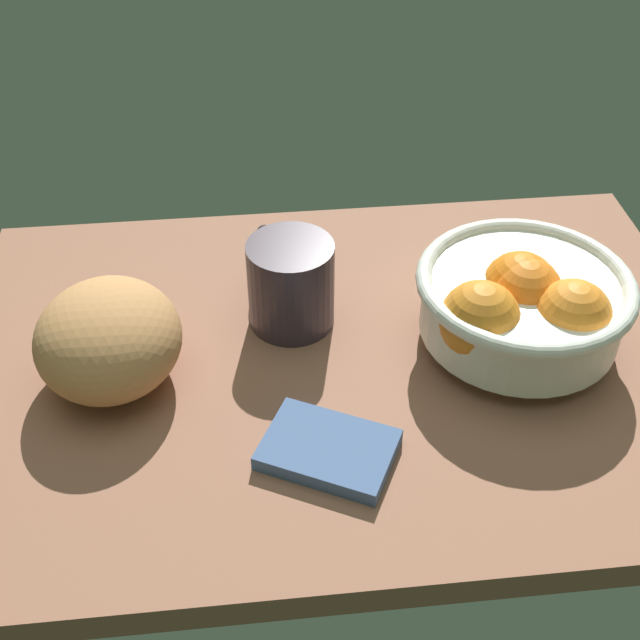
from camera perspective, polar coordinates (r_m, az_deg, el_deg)
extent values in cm
cube|color=#946048|center=(84.06, 1.58, -3.10)|extent=(76.02, 52.88, 3.00)
cylinder|color=white|center=(86.15, 13.21, -1.00)|extent=(9.73, 9.73, 1.71)
cylinder|color=white|center=(83.77, 13.59, 0.94)|extent=(19.51, 19.51, 5.84)
torus|color=white|center=(82.01, 13.90, 2.52)|extent=(21.11, 21.11, 1.60)
sphere|color=orange|center=(83.26, 13.47, 2.09)|extent=(7.42, 7.42, 7.42)
sphere|color=orange|center=(78.60, 10.87, -0.04)|extent=(7.68, 7.68, 7.68)
sphere|color=orange|center=(80.98, 16.84, 0.12)|extent=(7.48, 7.48, 7.48)
sphere|color=orange|center=(82.80, 13.76, 1.80)|extent=(7.43, 7.43, 7.43)
ellipsoid|color=tan|center=(79.82, -14.28, -1.26)|extent=(13.68, 14.89, 9.74)
cube|color=#496394|center=(73.31, 0.57, -8.87)|extent=(13.54, 12.06, 1.49)
cylinder|color=#342932|center=(84.08, -2.00, 2.47)|extent=(8.79, 8.79, 9.41)
torus|color=#342932|center=(88.25, -3.44, 4.48)|extent=(3.22, 6.51, 6.47)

